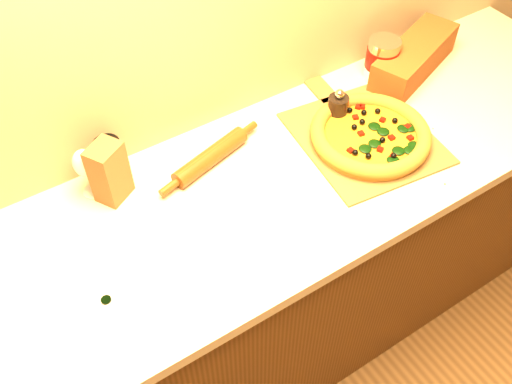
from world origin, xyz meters
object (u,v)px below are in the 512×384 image
at_px(pizza_peel, 361,134).
at_px(coffee_canister, 382,59).
at_px(rolling_pin, 211,157).
at_px(dark_jar, 110,157).
at_px(pizza, 370,135).
at_px(pepper_grinder, 338,108).
at_px(wine_glass, 85,164).

bearing_deg(pizza_peel, coffee_canister, 46.10).
bearing_deg(coffee_canister, rolling_pin, -176.02).
bearing_deg(dark_jar, coffee_canister, -4.46).
bearing_deg(coffee_canister, pizza, -135.89).
bearing_deg(dark_jar, rolling_pin, -25.40).
bearing_deg(pepper_grinder, coffee_canister, 20.30).
relative_size(pizza, pepper_grinder, 3.04).
relative_size(pizza_peel, wine_glass, 3.80).
distance_m(coffee_canister, dark_jar, 0.96).
relative_size(pizza, rolling_pin, 0.96).
distance_m(pizza, dark_jar, 0.78).
height_order(rolling_pin, coffee_canister, coffee_canister).
bearing_deg(coffee_canister, wine_glass, 178.15).
bearing_deg(pizza_peel, rolling_pin, 168.71).
xyz_separation_m(pepper_grinder, coffee_canister, (0.26, 0.10, 0.03)).
bearing_deg(pizza_peel, dark_jar, 165.95).
height_order(pizza, pepper_grinder, pepper_grinder).
bearing_deg(dark_jar, wine_glass, -152.96).
height_order(pizza_peel, pepper_grinder, pepper_grinder).
relative_size(pepper_grinder, wine_glass, 0.75).
height_order(pizza, dark_jar, dark_jar).
bearing_deg(pizza_peel, wine_glass, 170.58).
bearing_deg(pepper_grinder, rolling_pin, 173.66).
xyz_separation_m(rolling_pin, dark_jar, (-0.26, 0.12, 0.03)).
xyz_separation_m(coffee_canister, wine_glass, (-1.03, 0.03, 0.04)).
distance_m(pizza_peel, rolling_pin, 0.48).
xyz_separation_m(pepper_grinder, rolling_pin, (-0.43, 0.05, -0.02)).
height_order(pizza, rolling_pin, pizza).
height_order(wine_glass, dark_jar, wine_glass).
bearing_deg(pizza_peel, pepper_grinder, 108.91).
height_order(pizza_peel, pizza, pizza).
bearing_deg(pizza, pepper_grinder, 98.11).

